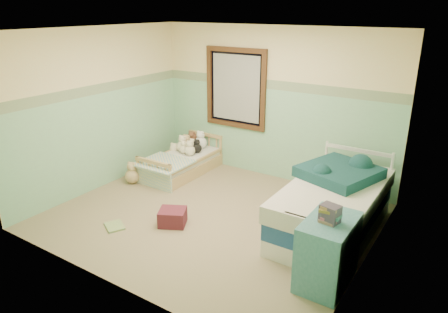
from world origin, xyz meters
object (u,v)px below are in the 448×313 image
Objects in this scene: plush_floor_cream at (175,158)px; floor_book at (115,226)px; twin_bed_frame at (331,225)px; dresser at (327,252)px; red_pillow at (173,217)px; toddler_bed_frame at (182,167)px; plush_floor_tan at (133,176)px.

floor_book is (0.78, -2.22, -0.13)m from plush_floor_cream.
twin_bed_frame is 1.11m from dresser.
red_pillow is (-1.85, -0.96, -0.00)m from twin_bed_frame.
dresser is 2.13× the size of red_pillow.
toddler_bed_frame is 5.20× the size of plush_floor_cream.
twin_bed_frame is (3.30, 0.25, -0.01)m from plush_floor_tan.
red_pillow is at bearing -152.45° from twin_bed_frame.
plush_floor_tan is at bearing 153.82° from floor_book.
toddler_bed_frame is at bearing 153.68° from dresser.
twin_bed_frame is at bearing 106.64° from dresser.
red_pillow is 0.78m from floor_book.
floor_book is (-2.45, -1.45, -0.10)m from twin_bed_frame.
red_pillow is (-2.16, 0.07, -0.26)m from dresser.
plush_floor_tan is (-0.07, -1.02, -0.02)m from plush_floor_cream.
twin_bed_frame is 2.08m from red_pillow.
twin_bed_frame is 6.96× the size of floor_book.
dresser reaches higher than floor_book.
dresser is (3.54, -1.80, 0.23)m from plush_floor_cream.
plush_floor_cream is 3.98m from dresser.
plush_floor_cream is at bearing 166.55° from twin_bed_frame.
plush_floor_tan is at bearing -175.63° from twin_bed_frame.
toddler_bed_frame is 0.90m from plush_floor_tan.
floor_book is at bearing -77.21° from toddler_bed_frame.
floor_book is (0.85, -1.19, -0.11)m from plush_floor_tan.
plush_floor_cream is 1.01× the size of floor_book.
floor_book is at bearing -141.34° from red_pillow.
red_pillow is at bearing -51.47° from plush_floor_cream.
twin_bed_frame is at bearing -13.45° from plush_floor_cream.
twin_bed_frame is 5.70× the size of red_pillow.
dresser reaches higher than twin_bed_frame.
plush_floor_tan is 1.62m from red_pillow.
toddler_bed_frame is at bearing 64.13° from plush_floor_tan.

